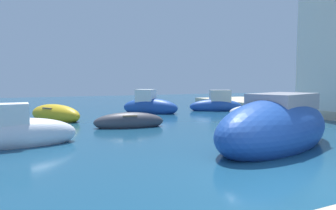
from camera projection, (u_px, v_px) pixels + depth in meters
ground at (298, 180)px, 6.65m from camera, size 80.00×80.00×0.00m
moored_boat_0 at (217, 105)px, 22.38m from camera, size 4.20×2.57×1.81m
moored_boat_1 at (20, 133)px, 10.22m from camera, size 3.77×1.55×1.75m
moored_boat_2 at (276, 128)px, 10.01m from camera, size 6.57×4.25×2.29m
moored_boat_5 at (150, 106)px, 20.68m from camera, size 3.95×3.94×1.95m
moored_boat_6 at (257, 112)px, 18.03m from camera, size 3.13×3.01×1.40m
moored_boat_8 at (129, 122)px, 14.31m from camera, size 3.52×1.62×0.94m
moored_boat_9 at (55, 114)px, 16.87m from camera, size 3.23×4.11×1.18m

